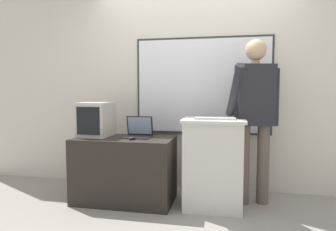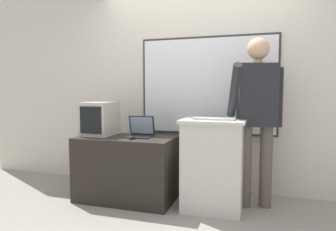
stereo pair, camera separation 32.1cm
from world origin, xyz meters
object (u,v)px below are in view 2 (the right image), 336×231
at_px(lectern_podium, 213,164).
at_px(wireless_keyboard, 214,119).
at_px(laptop, 140,130).
at_px(person_presenter, 257,110).
at_px(side_desk, 126,168).
at_px(computer_mouse_by_laptop, 132,138).
at_px(crt_monitor, 100,119).

xyz_separation_m(lectern_podium, wireless_keyboard, (0.01, -0.07, 0.48)).
bearing_deg(laptop, person_presenter, 5.96).
distance_m(side_desk, computer_mouse_by_laptop, 0.42).
relative_size(lectern_podium, person_presenter, 0.53).
relative_size(computer_mouse_by_laptop, crt_monitor, 0.24).
xyz_separation_m(person_presenter, crt_monitor, (-1.76, -0.16, -0.12)).
xyz_separation_m(laptop, wireless_keyboard, (0.86, -0.12, 0.16)).
relative_size(laptop, computer_mouse_by_laptop, 3.08).
bearing_deg(wireless_keyboard, computer_mouse_by_laptop, -174.72).
distance_m(computer_mouse_by_laptop, crt_monitor, 0.54).
relative_size(person_presenter, wireless_keyboard, 4.27).
bearing_deg(computer_mouse_by_laptop, wireless_keyboard, 5.28).
distance_m(laptop, crt_monitor, 0.51).
bearing_deg(laptop, side_desk, -148.80).
bearing_deg(wireless_keyboard, laptop, 171.85).
bearing_deg(computer_mouse_by_laptop, laptop, 86.39).
relative_size(side_desk, person_presenter, 0.61).
height_order(lectern_podium, wireless_keyboard, wireless_keyboard).
xyz_separation_m(side_desk, crt_monitor, (-0.35, 0.06, 0.56)).
distance_m(person_presenter, crt_monitor, 1.77).
relative_size(person_presenter, crt_monitor, 4.27).
relative_size(person_presenter, laptop, 5.81).
bearing_deg(lectern_podium, wireless_keyboard, -77.98).
distance_m(side_desk, wireless_keyboard, 1.16).
height_order(side_desk, person_presenter, person_presenter).
bearing_deg(crt_monitor, wireless_keyboard, -4.00).
relative_size(lectern_podium, computer_mouse_by_laptop, 9.48).
height_order(side_desk, laptop, laptop).
bearing_deg(lectern_podium, person_presenter, 23.99).
bearing_deg(crt_monitor, computer_mouse_by_laptop, -19.91).
distance_m(lectern_podium, person_presenter, 0.73).
distance_m(person_presenter, computer_mouse_by_laptop, 1.35).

